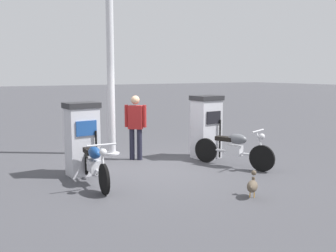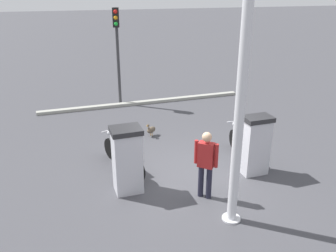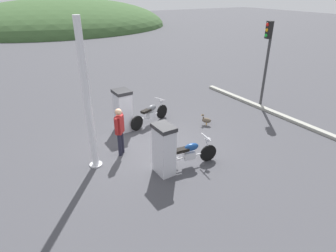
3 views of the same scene
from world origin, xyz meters
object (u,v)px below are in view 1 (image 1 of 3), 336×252
object	(u,v)px
wandering_duck	(252,185)
fuel_pump_far	(206,126)
motorcycle_near_pump	(94,162)
motorcycle_far_pump	(234,148)
fuel_pump_near	(83,138)
attendant_person	(136,123)
canopy_support_pole	(111,75)

from	to	relation	value
wandering_duck	fuel_pump_far	bearing A→B (deg)	157.85
motorcycle_near_pump	motorcycle_far_pump	xyz separation A→B (m)	(0.31, 3.38, -0.00)
fuel_pump_near	attendant_person	distance (m)	1.83
fuel_pump_near	motorcycle_near_pump	distance (m)	0.91
motorcycle_near_pump	canopy_support_pole	bearing A→B (deg)	150.16
fuel_pump_far	wandering_duck	xyz separation A→B (m)	(3.09, -1.26, -0.61)
canopy_support_pole	fuel_pump_near	bearing A→B (deg)	-39.26
fuel_pump_near	motorcycle_far_pump	distance (m)	3.53
motorcycle_far_pump	canopy_support_pole	distance (m)	3.85
motorcycle_near_pump	wandering_duck	world-z (taller)	motorcycle_near_pump
fuel_pump_far	motorcycle_far_pump	world-z (taller)	fuel_pump_far
attendant_person	fuel_pump_near	bearing A→B (deg)	-65.50
wandering_duck	canopy_support_pole	distance (m)	5.24
fuel_pump_near	fuel_pump_far	size ratio (longest dim) A/B	0.97
fuel_pump_far	motorcycle_near_pump	xyz separation A→B (m)	(0.84, -3.41, -0.37)
attendant_person	motorcycle_far_pump	bearing A→B (deg)	40.98
motorcycle_far_pump	attendant_person	world-z (taller)	attendant_person
fuel_pump_near	wandering_duck	size ratio (longest dim) A/B	3.43
fuel_pump_near	motorcycle_near_pump	world-z (taller)	fuel_pump_near
motorcycle_near_pump	attendant_person	world-z (taller)	attendant_person
fuel_pump_near	motorcycle_far_pump	xyz separation A→B (m)	(1.15, 3.32, -0.35)
wandering_duck	canopy_support_pole	size ratio (longest dim) A/B	0.10
motorcycle_near_pump	canopy_support_pole	world-z (taller)	canopy_support_pole
wandering_duck	canopy_support_pole	world-z (taller)	canopy_support_pole
fuel_pump_near	attendant_person	world-z (taller)	attendant_person
attendant_person	wandering_duck	world-z (taller)	attendant_person
fuel_pump_far	motorcycle_far_pump	xyz separation A→B (m)	(1.15, -0.03, -0.38)
fuel_pump_near	attendant_person	bearing A→B (deg)	114.50
fuel_pump_far	canopy_support_pole	size ratio (longest dim) A/B	0.37
motorcycle_far_pump	motorcycle_near_pump	bearing A→B (deg)	-95.17
fuel_pump_near	canopy_support_pole	xyz separation A→B (m)	(-1.72, 1.41, 1.36)
attendant_person	wandering_duck	distance (m)	3.94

